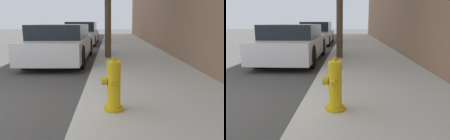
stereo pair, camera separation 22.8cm
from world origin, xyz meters
TOP-DOWN VIEW (x-y plane):
  - sidewalk_slab at (3.13, 0.00)m, footprint 2.79×40.00m
  - fire_hydrant at (2.27, -0.14)m, footprint 0.32×0.32m
  - parked_car_near at (0.52, 4.77)m, footprint 1.86×4.58m
  - parked_car_mid at (0.48, 10.99)m, footprint 1.86×4.39m

SIDE VIEW (x-z plane):
  - sidewalk_slab at x=3.13m, z-range 0.00..0.16m
  - fire_hydrant at x=2.27m, z-range 0.12..0.88m
  - parked_car_near at x=0.52m, z-range 0.00..1.30m
  - parked_car_mid at x=0.48m, z-range -0.02..1.36m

